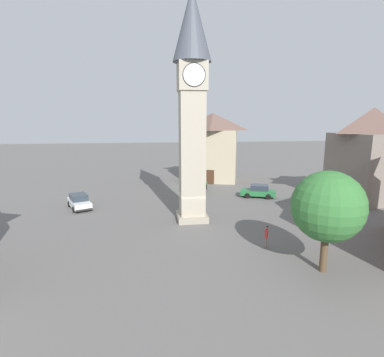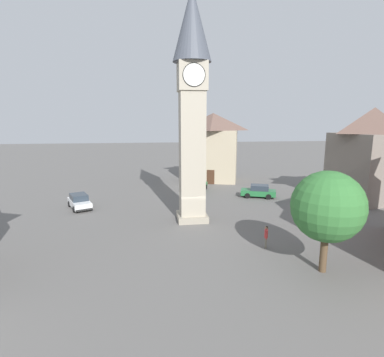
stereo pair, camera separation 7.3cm
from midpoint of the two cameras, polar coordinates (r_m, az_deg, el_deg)
name	(u,v)px [view 2 (the right image)]	position (r m, az deg, el deg)	size (l,w,h in m)	color
ground_plane	(192,220)	(29.26, 0.07, -7.65)	(200.00, 200.00, 0.00)	#605E5B
clock_tower	(192,88)	(27.87, 0.08, 16.41)	(3.33, 3.33, 20.48)	gray
car_blue_kerb	(79,201)	(34.78, -20.09, -4.00)	(3.23, 4.46, 1.53)	white
car_silver_kerb	(258,191)	(38.14, 12.27, -2.31)	(4.46, 3.03, 1.53)	#236B38
car_red_corner	(198,185)	(40.55, 1.14, -1.28)	(3.18, 4.46, 1.53)	#236B38
pedestrian	(266,235)	(23.45, 13.66, -10.13)	(0.32, 0.54, 1.69)	#706656
tree	(328,207)	(20.17, 23.91, -4.81)	(4.32, 4.32, 6.34)	brown
building_corner_back	(370,154)	(40.61, 30.16, 3.93)	(8.65, 8.04, 10.63)	slate
building_hall_far	(213,147)	(47.09, 3.93, 5.88)	(8.92, 7.82, 10.25)	tan
lamp_post	(201,169)	(35.06, 1.68, 1.72)	(0.36, 0.36, 5.65)	black
road_sign	(197,188)	(33.92, 1.05, -1.72)	(0.60, 0.07, 2.80)	gray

